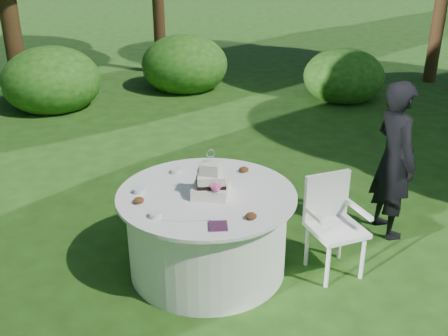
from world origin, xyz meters
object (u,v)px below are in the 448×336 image
at_px(guest, 394,160).
at_px(table, 207,231).
at_px(cake, 211,183).
at_px(napkins, 218,226).
at_px(chair, 332,217).

height_order(guest, table, guest).
bearing_deg(guest, cake, 96.36).
xyz_separation_m(napkins, guest, (1.78, 1.14, 0.01)).
bearing_deg(cake, table, 131.97).
relative_size(guest, table, 1.02).
bearing_deg(chair, table, 177.46).
height_order(guest, cake, guest).
bearing_deg(guest, napkins, 110.75).
bearing_deg(napkins, table, 96.90).
xyz_separation_m(guest, chair, (-0.75, -0.61, -0.27)).
relative_size(napkins, table, 0.09).
height_order(napkins, cake, cake).
height_order(guest, chair, guest).
distance_m(table, cake, 0.50).
relative_size(guest, cake, 3.75).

